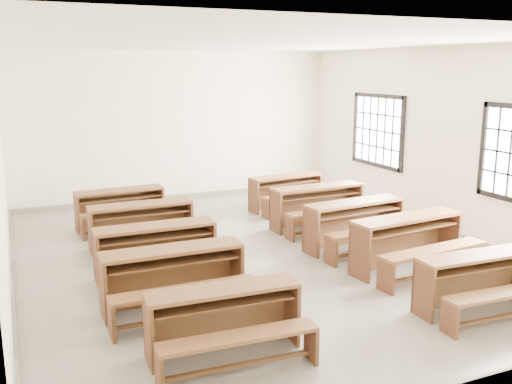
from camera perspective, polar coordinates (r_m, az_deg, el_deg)
name	(u,v)px	position (r m, az deg, el deg)	size (l,w,h in m)	color
room	(262,116)	(8.49, 0.56, 7.61)	(8.50, 8.50, 3.20)	gray
desk_set_0	(225,317)	(5.84, -3.14, -12.36)	(1.58, 0.87, 0.70)	brown
desk_set_1	(174,275)	(6.89, -8.20, -8.20)	(1.68, 0.87, 0.76)	brown
desk_set_2	(157,248)	(7.96, -9.90, -5.50)	(1.65, 0.86, 0.74)	brown
desk_set_3	(142,223)	(9.26, -11.32, -3.03)	(1.63, 0.85, 0.73)	brown
desk_set_4	(121,206)	(10.55, -13.37, -1.34)	(1.60, 0.89, 0.70)	brown
desk_set_5	(478,278)	(7.31, 21.35, -8.06)	(1.56, 0.86, 0.69)	brown
desk_set_6	(409,239)	(8.41, 15.07, -4.59)	(1.82, 1.07, 0.78)	brown
desk_set_7	(356,221)	(9.22, 9.99, -2.92)	(1.77, 1.03, 0.77)	brown
desk_set_8	(318,204)	(10.30, 6.25, -1.18)	(1.73, 0.93, 0.77)	brown
desk_set_9	(287,190)	(11.62, 3.11, 0.22)	(1.63, 0.98, 0.70)	brown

